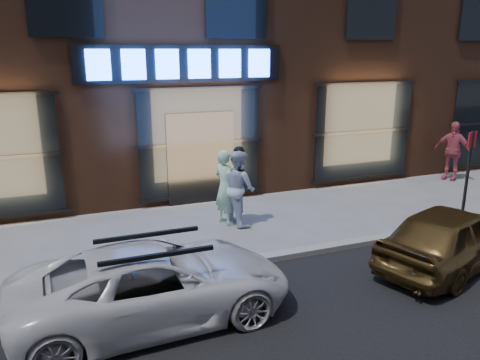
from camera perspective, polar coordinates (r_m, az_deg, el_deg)
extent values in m
plane|color=slate|center=(9.13, 2.41, -9.96)|extent=(90.00, 90.00, 0.00)
cube|color=gray|center=(9.10, 2.42, -9.62)|extent=(60.00, 0.25, 0.12)
cube|color=#54301E|center=(15.93, -9.46, 19.25)|extent=(30.00, 8.00, 10.00)
cube|color=black|center=(11.86, -6.99, 13.88)|extent=(5.20, 0.06, 0.90)
cube|color=black|center=(12.24, -4.77, 2.64)|extent=(1.80, 0.10, 2.40)
cube|color=#FFBF72|center=(12.21, -4.89, 4.53)|extent=(3.00, 0.04, 2.60)
cube|color=black|center=(12.18, -4.84, 4.50)|extent=(3.20, 0.06, 2.80)
cube|color=#FFBF72|center=(14.39, 14.70, 5.76)|extent=(3.00, 0.04, 2.60)
cube|color=black|center=(14.36, 14.79, 5.73)|extent=(3.20, 0.06, 2.80)
cube|color=black|center=(12.31, -0.45, 20.57)|extent=(1.60, 0.06, 1.60)
cube|color=black|center=(14.20, 15.79, 19.36)|extent=(1.60, 0.06, 1.60)
cube|color=#2659FF|center=(11.47, -16.91, 13.28)|extent=(0.55, 0.12, 0.70)
cube|color=#2659FF|center=(11.56, -12.85, 13.57)|extent=(0.55, 0.12, 0.70)
cube|color=#2659FF|center=(11.70, -8.86, 13.79)|extent=(0.55, 0.12, 0.70)
cube|color=#2659FF|center=(11.90, -4.98, 13.94)|extent=(0.55, 0.12, 0.70)
cube|color=#2659FF|center=(12.14, -1.24, 14.02)|extent=(0.55, 0.12, 0.70)
cube|color=#2659FF|center=(12.43, 2.34, 14.05)|extent=(0.55, 0.12, 0.70)
imported|color=#BCF7C4|center=(10.77, -1.82, -0.88)|extent=(0.61, 0.74, 1.76)
imported|color=silver|center=(10.75, -0.14, -0.89)|extent=(0.82, 0.97, 1.77)
imported|color=#BC4D5F|center=(15.94, 24.44, 3.27)|extent=(0.89, 1.15, 1.83)
imported|color=silver|center=(7.25, -10.42, -12.30)|extent=(4.23, 2.11, 1.15)
imported|color=brown|center=(9.56, 24.30, -6.28)|extent=(3.78, 2.49, 1.20)
cylinder|color=#262628|center=(11.70, 25.92, 0.02)|extent=(0.07, 0.07, 2.22)
cube|color=red|center=(11.51, 26.45, 4.40)|extent=(0.34, 0.14, 0.35)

